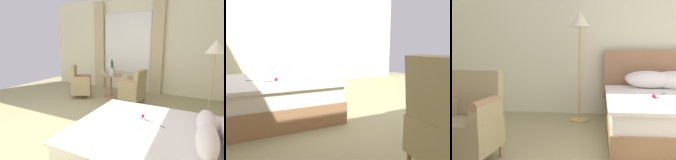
% 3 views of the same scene
% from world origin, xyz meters
% --- Properties ---
extents(wall_headboard_side, '(6.60, 0.12, 3.13)m').
position_xyz_m(wall_headboard_side, '(0.00, 3.05, 1.56)').
color(wall_headboard_side, beige).
rests_on(wall_headboard_side, ground).
extents(bed, '(1.75, 2.08, 1.09)m').
position_xyz_m(bed, '(0.35, 1.92, 0.32)').
color(bed, '#9F704D').
rests_on(bed, ground).
extents(floor_lamp_brass, '(0.31, 0.31, 1.67)m').
position_xyz_m(floor_lamp_brass, '(-0.90, 2.48, 1.37)').
color(floor_lamp_brass, tan).
rests_on(floor_lamp_brass, ground).
extents(armchair_by_window, '(0.65, 0.66, 0.94)m').
position_xyz_m(armchair_by_window, '(-1.92, 0.73, 0.42)').
color(armchair_by_window, '#9F704D').
rests_on(armchair_by_window, ground).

